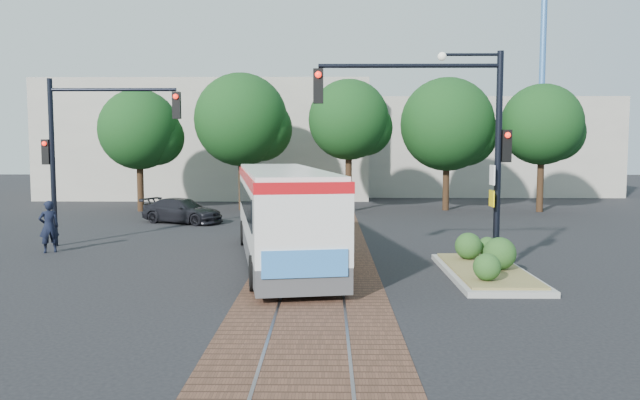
# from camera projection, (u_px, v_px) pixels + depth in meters

# --- Properties ---
(ground) EXTENTS (120.00, 120.00, 0.00)m
(ground) POSITION_uv_depth(u_px,v_px,m) (315.00, 268.00, 18.46)
(ground) COLOR black
(ground) RESTS_ON ground
(trackbed) EXTENTS (3.60, 40.00, 0.02)m
(trackbed) POSITION_uv_depth(u_px,v_px,m) (318.00, 246.00, 22.44)
(trackbed) COLOR brown
(trackbed) RESTS_ON ground
(tree_row) EXTENTS (26.40, 5.60, 7.67)m
(tree_row) POSITION_uv_depth(u_px,v_px,m) (343.00, 123.00, 34.38)
(tree_row) COLOR #382314
(tree_row) RESTS_ON ground
(warehouses) EXTENTS (40.00, 13.00, 8.00)m
(warehouses) POSITION_uv_depth(u_px,v_px,m) (316.00, 143.00, 46.77)
(warehouses) COLOR #ADA899
(warehouses) RESTS_ON ground
(crane) EXTENTS (8.00, 0.50, 18.00)m
(crane) POSITION_uv_depth(u_px,v_px,m) (543.00, 57.00, 51.15)
(crane) COLOR #3F72B2
(crane) RESTS_ON ground
(city_bus) EXTENTS (4.10, 11.09, 2.91)m
(city_bus) POSITION_uv_depth(u_px,v_px,m) (282.00, 210.00, 19.48)
(city_bus) COLOR #414144
(city_bus) RESTS_ON ground
(traffic_island) EXTENTS (2.20, 5.20, 1.13)m
(traffic_island) POSITION_uv_depth(u_px,v_px,m) (486.00, 263.00, 17.47)
(traffic_island) COLOR gray
(traffic_island) RESTS_ON ground
(signal_pole_main) EXTENTS (5.49, 0.46, 6.00)m
(signal_pole_main) POSITION_uv_depth(u_px,v_px,m) (454.00, 126.00, 17.24)
(signal_pole_main) COLOR black
(signal_pole_main) RESTS_ON ground
(signal_pole_left) EXTENTS (4.99, 0.34, 6.00)m
(signal_pole_left) POSITION_uv_depth(u_px,v_px,m) (83.00, 139.00, 22.21)
(signal_pole_left) COLOR black
(signal_pole_left) RESTS_ON ground
(officer) EXTENTS (0.78, 0.71, 1.78)m
(officer) POSITION_uv_depth(u_px,v_px,m) (49.00, 227.00, 21.12)
(officer) COLOR black
(officer) RESTS_ON ground
(parked_car) EXTENTS (4.30, 3.09, 1.16)m
(parked_car) POSITION_uv_depth(u_px,v_px,m) (182.00, 211.00, 29.26)
(parked_car) COLOR black
(parked_car) RESTS_ON ground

